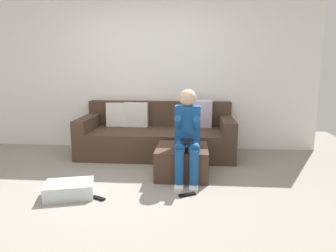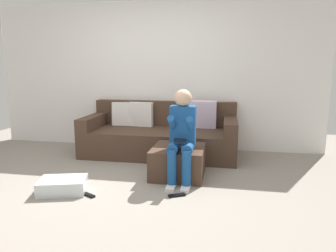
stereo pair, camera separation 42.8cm
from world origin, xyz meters
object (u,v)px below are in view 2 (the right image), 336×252
at_px(person_seated, 182,133).
at_px(remote_near_ottoman, 177,195).
at_px(couch_sectional, 160,136).
at_px(remote_by_storage_bin, 89,195).
at_px(ottoman, 178,161).
at_px(storage_bin, 63,186).

relative_size(person_seated, remote_near_ottoman, 5.88).
height_order(couch_sectional, remote_near_ottoman, couch_sectional).
xyz_separation_m(couch_sectional, remote_by_storage_bin, (-0.41, -1.78, -0.28)).
bearing_deg(remote_near_ottoman, ottoman, 68.95).
relative_size(person_seated, remote_by_storage_bin, 6.77).
bearing_deg(storage_bin, remote_near_ottoman, 5.34).
height_order(remote_near_ottoman, remote_by_storage_bin, same).
bearing_deg(storage_bin, couch_sectional, 66.94).
distance_m(ottoman, remote_near_ottoman, 0.68).
bearing_deg(ottoman, remote_by_storage_bin, -135.93).
xyz_separation_m(storage_bin, remote_near_ottoman, (1.25, 0.12, -0.07)).
bearing_deg(remote_near_ottoman, couch_sectional, 79.40).
bearing_deg(remote_by_storage_bin, person_seated, 63.43).
height_order(ottoman, person_seated, person_seated).
bearing_deg(storage_bin, person_seated, 25.54).
xyz_separation_m(couch_sectional, person_seated, (0.50, -1.14, 0.31)).
bearing_deg(remote_by_storage_bin, couch_sectional, 105.29).
relative_size(ottoman, storage_bin, 1.37).
bearing_deg(ottoman, person_seated, -69.04).
distance_m(storage_bin, remote_by_storage_bin, 0.34).
xyz_separation_m(ottoman, storage_bin, (-1.17, -0.77, -0.11)).
bearing_deg(remote_by_storage_bin, remote_near_ottoman, 38.50).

